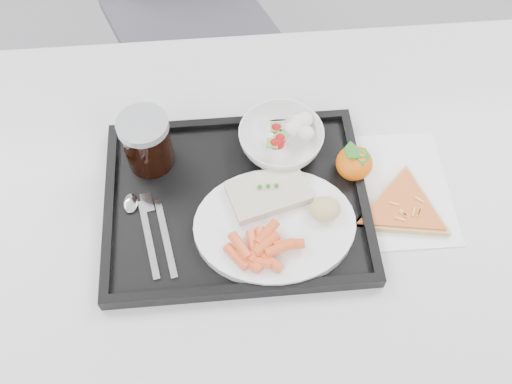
# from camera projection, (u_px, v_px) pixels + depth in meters

# --- Properties ---
(room) EXTENTS (6.04, 7.04, 2.84)m
(room) POSITION_uv_depth(u_px,v_px,m) (329.00, 35.00, 0.30)
(room) COLOR gray
(room) RESTS_ON ground
(table) EXTENTS (1.20, 0.80, 0.75)m
(table) POSITION_uv_depth(u_px,v_px,m) (263.00, 213.00, 1.06)
(table) COLOR #B4B4B6
(table) RESTS_ON ground
(tray) EXTENTS (0.45, 0.35, 0.03)m
(tray) POSITION_uv_depth(u_px,v_px,m) (236.00, 202.00, 0.99)
(tray) COLOR black
(tray) RESTS_ON table
(dinner_plate) EXTENTS (0.27, 0.27, 0.02)m
(dinner_plate) POSITION_uv_depth(u_px,v_px,m) (275.00, 226.00, 0.95)
(dinner_plate) COLOR white
(dinner_plate) RESTS_ON tray
(fish_fillet) EXTENTS (0.15, 0.11, 0.03)m
(fish_fillet) POSITION_uv_depth(u_px,v_px,m) (268.00, 193.00, 0.96)
(fish_fillet) COLOR beige
(fish_fillet) RESTS_ON dinner_plate
(bread_roll) EXTENTS (0.06, 0.05, 0.03)m
(bread_roll) POSITION_uv_depth(u_px,v_px,m) (325.00, 209.00, 0.94)
(bread_roll) COLOR #DAB085
(bread_roll) RESTS_ON dinner_plate
(salad_bowl) EXTENTS (0.15, 0.15, 0.05)m
(salad_bowl) POSITION_uv_depth(u_px,v_px,m) (281.00, 139.00, 1.02)
(salad_bowl) COLOR white
(salad_bowl) RESTS_ON tray
(cola_glass) EXTENTS (0.09, 0.09, 0.11)m
(cola_glass) POSITION_uv_depth(u_px,v_px,m) (147.00, 141.00, 0.98)
(cola_glass) COLOR black
(cola_glass) RESTS_ON tray
(cutlery) EXTENTS (0.10, 0.17, 0.01)m
(cutlery) POSITION_uv_depth(u_px,v_px,m) (148.00, 223.00, 0.96)
(cutlery) COLOR silver
(cutlery) RESTS_ON tray
(napkin) EXTENTS (0.25, 0.24, 0.00)m
(napkin) POSITION_uv_depth(u_px,v_px,m) (378.00, 190.00, 1.01)
(napkin) COLOR white
(napkin) RESTS_ON table
(tangerine) EXTENTS (0.08, 0.08, 0.07)m
(tangerine) POSITION_uv_depth(u_px,v_px,m) (354.00, 163.00, 1.00)
(tangerine) COLOR orange
(tangerine) RESTS_ON napkin
(pizza_slice) EXTENTS (0.25, 0.25, 0.02)m
(pizza_slice) POSITION_uv_depth(u_px,v_px,m) (402.00, 208.00, 0.98)
(pizza_slice) COLOR #E2B977
(pizza_slice) RESTS_ON napkin
(carrot_pile) EXTENTS (0.13, 0.09, 0.03)m
(carrot_pile) POSITION_uv_depth(u_px,v_px,m) (260.00, 249.00, 0.90)
(carrot_pile) COLOR #EC5626
(carrot_pile) RESTS_ON dinner_plate
(salad_contents) EXTENTS (0.09, 0.08, 0.02)m
(salad_contents) POSITION_uv_depth(u_px,v_px,m) (293.00, 129.00, 1.02)
(salad_contents) COLOR #A20C0E
(salad_contents) RESTS_ON salad_bowl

